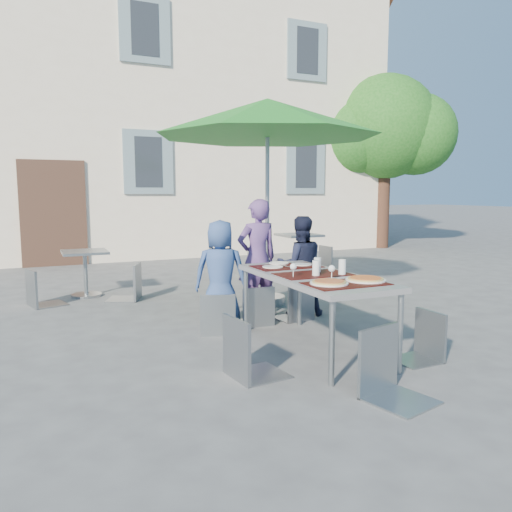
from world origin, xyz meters
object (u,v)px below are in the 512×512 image
child_1 (257,258)px  child_0 (221,273)px  patio_umbrella (267,119)px  chair_0 (217,289)px  chair_1 (256,282)px  pizza_near_right (366,279)px  chair_2 (297,279)px  bg_chair_r_1 (322,243)px  cafe_table_0 (85,267)px  bg_chair_l_0 (38,265)px  bg_chair_r_0 (130,260)px  child_2 (300,266)px  chair_5 (391,321)px  chair_4 (424,307)px  chair_3 (247,310)px  bg_chair_l_1 (257,245)px  dining_table (313,280)px  cafe_table_1 (299,246)px  pizza_near_left (329,282)px

child_1 → child_0: bearing=22.6°
child_1 → patio_umbrella: size_ratio=0.49×
chair_0 → chair_1: chair_1 is taller
chair_0 → child_1: bearing=37.8°
pizza_near_right → chair_2: bearing=83.7°
child_0 → bg_chair_r_1: (3.20, 2.97, -0.07)m
cafe_table_0 → bg_chair_l_0: bearing=-146.3°
chair_1 → bg_chair_r_0: size_ratio=0.89×
chair_2 → child_1: bearing=128.8°
child_0 → chair_0: 0.35m
child_1 → bg_chair_l_0: size_ratio=1.50×
bg_chair_r_0 → child_2: bearing=-44.9°
child_1 → cafe_table_0: size_ratio=2.14×
bg_chair_l_0 → chair_0: bearing=-52.3°
child_2 → chair_5: child_2 is taller
bg_chair_r_0 → cafe_table_0: bearing=137.5°
bg_chair_l_0 → chair_4: bearing=-50.4°
child_1 → chair_1: size_ratio=1.66×
chair_3 → bg_chair_l_1: bg_chair_l_1 is taller
child_0 → child_1: size_ratio=0.84×
child_1 → bg_chair_r_0: (-1.28, 1.60, -0.15)m
chair_5 → bg_chair_r_0: bearing=104.8°
dining_table → bg_chair_l_0: bearing=127.2°
child_2 → cafe_table_1: (1.53, 2.77, -0.10)m
chair_2 → chair_5: size_ratio=0.87×
pizza_near_right → child_2: (0.35, 1.81, -0.15)m
dining_table → patio_umbrella: 2.75m
bg_chair_l_0 → chair_3: bearing=-67.0°
cafe_table_0 → cafe_table_1: bearing=7.0°
dining_table → cafe_table_0: bearing=116.1°
child_1 → pizza_near_right: bearing=92.5°
pizza_near_left → child_0: 1.76m
chair_5 → cafe_table_1: 5.73m
chair_1 → chair_3: chair_3 is taller
pizza_near_left → bg_chair_r_1: size_ratio=0.35×
chair_3 → chair_2: bearing=49.1°
pizza_near_left → chair_1: (0.02, 1.57, -0.26)m
chair_1 → bg_chair_r_0: 2.28m
child_0 → bg_chair_r_1: bearing=-113.0°
chair_3 → cafe_table_1: size_ratio=1.29×
dining_table → child_1: 1.48m
chair_0 → patio_umbrella: size_ratio=0.29×
dining_table → chair_0: chair_0 is taller
chair_2 → chair_0: bearing=-171.7°
chair_2 → bg_chair_r_0: size_ratio=0.88×
dining_table → bg_chair_l_1: 4.28m
child_1 → chair_5: bearing=84.9°
cafe_table_0 → chair_5: bearing=-70.6°
pizza_near_left → child_0: bearing=101.8°
chair_1 → chair_4: 1.95m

